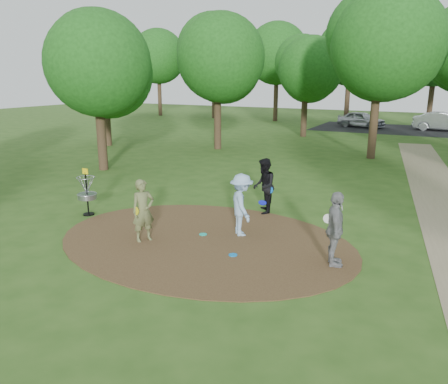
% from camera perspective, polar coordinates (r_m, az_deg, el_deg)
% --- Properties ---
extents(ground, '(100.00, 100.00, 0.00)m').
position_cam_1_polar(ground, '(12.07, -2.62, -6.36)').
color(ground, '#2D5119').
rests_on(ground, ground).
extents(dirt_clearing, '(8.40, 8.40, 0.02)m').
position_cam_1_polar(dirt_clearing, '(12.06, -2.62, -6.32)').
color(dirt_clearing, '#47301C').
rests_on(dirt_clearing, ground).
extents(parking_lot, '(14.00, 8.00, 0.01)m').
position_cam_1_polar(parking_lot, '(40.15, 22.01, 7.58)').
color(parking_lot, black).
rests_on(parking_lot, ground).
extents(player_observer_with_disc, '(0.68, 0.75, 1.72)m').
position_cam_1_polar(player_observer_with_disc, '(11.97, -10.50, -2.42)').
color(player_observer_with_disc, '#62693D').
rests_on(player_observer_with_disc, ground).
extents(player_throwing_with_disc, '(1.40, 1.30, 1.77)m').
position_cam_1_polar(player_throwing_with_disc, '(12.21, 2.31, -1.70)').
color(player_throwing_with_disc, '#90B5D7').
rests_on(player_throwing_with_disc, ground).
extents(player_walking_with_disc, '(0.97, 1.08, 1.82)m').
position_cam_1_polar(player_walking_with_disc, '(14.26, 5.23, 0.78)').
color(player_walking_with_disc, black).
rests_on(player_walking_with_disc, ground).
extents(player_waiting_with_disc, '(0.74, 1.15, 1.81)m').
position_cam_1_polar(player_waiting_with_disc, '(10.55, 14.32, -4.76)').
color(player_waiting_with_disc, gray).
rests_on(player_waiting_with_disc, ground).
extents(disc_ground_cyan, '(0.22, 0.22, 0.02)m').
position_cam_1_polar(disc_ground_cyan, '(12.45, -2.76, -5.54)').
color(disc_ground_cyan, '#17BFAC').
rests_on(disc_ground_cyan, dirt_clearing).
extents(disc_ground_blue, '(0.22, 0.22, 0.02)m').
position_cam_1_polar(disc_ground_blue, '(11.07, 1.18, -8.22)').
color(disc_ground_blue, '#0C7AD2').
rests_on(disc_ground_blue, dirt_clearing).
extents(car_left, '(4.36, 2.64, 1.39)m').
position_cam_1_polar(car_left, '(40.65, 17.49, 9.03)').
color(car_left, '#B2B3BA').
rests_on(car_left, ground).
extents(car_right, '(4.68, 1.72, 1.53)m').
position_cam_1_polar(car_right, '(40.40, 26.72, 8.21)').
color(car_right, '#ABB0B3').
rests_on(car_right, ground).
extents(disc_golf_basket, '(0.63, 0.63, 1.54)m').
position_cam_1_polar(disc_golf_basket, '(14.68, -17.51, 0.41)').
color(disc_golf_basket, black).
rests_on(disc_golf_basket, ground).
extents(tree_ring, '(37.06, 45.18, 8.62)m').
position_cam_1_polar(tree_ring, '(19.46, 16.87, 16.37)').
color(tree_ring, '#332316').
rests_on(tree_ring, ground).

